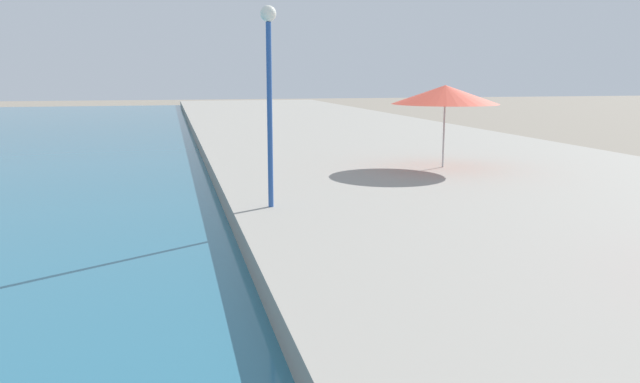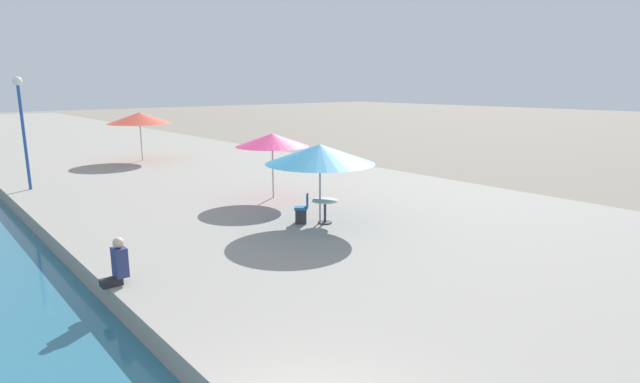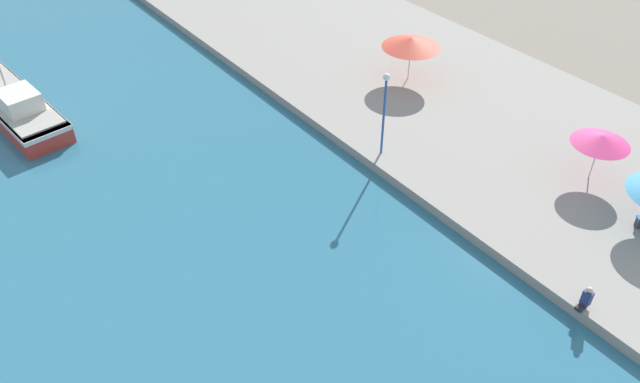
# 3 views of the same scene
# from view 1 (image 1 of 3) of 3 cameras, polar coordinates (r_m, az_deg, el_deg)

# --- Properties ---
(quay_promenade) EXTENTS (16.00, 90.00, 0.55)m
(quay_promenade) POSITION_cam_1_polar(r_m,az_deg,el_deg) (33.40, 2.72, 4.90)
(quay_promenade) COLOR gray
(quay_promenade) RESTS_ON ground_plane
(cafe_umbrella_striped) EXTENTS (3.52, 3.52, 2.71)m
(cafe_umbrella_striped) POSITION_cam_1_polar(r_m,az_deg,el_deg) (21.08, 11.38, 8.68)
(cafe_umbrella_striped) COLOR #B7B7B7
(cafe_umbrella_striped) RESTS_ON quay_promenade
(lamppost) EXTENTS (0.36, 0.36, 4.56)m
(lamppost) POSITION_cam_1_polar(r_m,az_deg,el_deg) (14.35, -4.68, 10.78)
(lamppost) COLOR #28519E
(lamppost) RESTS_ON quay_promenade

